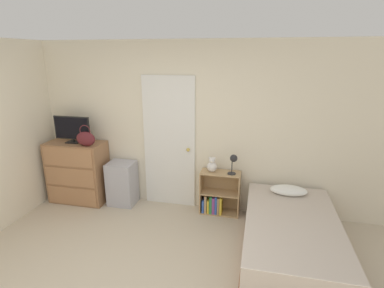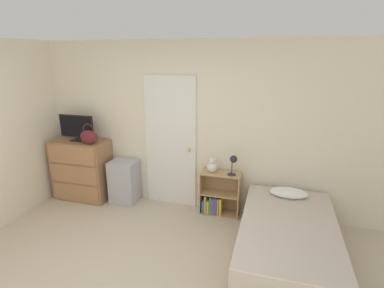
# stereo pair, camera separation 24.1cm
# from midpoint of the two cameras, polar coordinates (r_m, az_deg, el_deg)

# --- Properties ---
(wall_back) EXTENTS (10.00, 0.06, 2.55)m
(wall_back) POSITION_cam_midpoint_polar(r_m,az_deg,el_deg) (4.60, -4.60, 3.28)
(wall_back) COLOR beige
(wall_back) RESTS_ON ground_plane
(door_closed) EXTENTS (0.81, 0.09, 2.05)m
(door_closed) POSITION_cam_midpoint_polar(r_m,az_deg,el_deg) (4.64, -5.81, 0.19)
(door_closed) COLOR white
(door_closed) RESTS_ON ground_plane
(dresser) EXTENTS (0.92, 0.47, 1.00)m
(dresser) POSITION_cam_midpoint_polar(r_m,az_deg,el_deg) (5.28, -22.10, -4.95)
(dresser) COLOR #996B47
(dresser) RESTS_ON ground_plane
(tv) EXTENTS (0.60, 0.16, 0.42)m
(tv) POSITION_cam_midpoint_polar(r_m,az_deg,el_deg) (5.09, -23.15, 2.63)
(tv) COLOR black
(tv) RESTS_ON dresser
(handbag) EXTENTS (0.30, 0.13, 0.33)m
(handbag) POSITION_cam_midpoint_polar(r_m,az_deg,el_deg) (4.84, -20.94, 0.96)
(handbag) COLOR #591E23
(handbag) RESTS_ON dresser
(storage_bin) EXTENTS (0.42, 0.36, 0.70)m
(storage_bin) POSITION_cam_midpoint_polar(r_m,az_deg,el_deg) (5.01, -14.49, -7.26)
(storage_bin) COLOR #ADADB7
(storage_bin) RESTS_ON ground_plane
(bookshelf) EXTENTS (0.59, 0.27, 0.66)m
(bookshelf) POSITION_cam_midpoint_polar(r_m,az_deg,el_deg) (4.63, 3.29, -10.05)
(bookshelf) COLOR tan
(bookshelf) RESTS_ON ground_plane
(teddy_bear) EXTENTS (0.15, 0.15, 0.23)m
(teddy_bear) POSITION_cam_midpoint_polar(r_m,az_deg,el_deg) (4.44, 2.28, -4.10)
(teddy_bear) COLOR silver
(teddy_bear) RESTS_ON bookshelf
(desk_lamp) EXTENTS (0.14, 0.13, 0.30)m
(desk_lamp) POSITION_cam_midpoint_polar(r_m,az_deg,el_deg) (4.32, 6.31, -3.12)
(desk_lamp) COLOR #262628
(desk_lamp) RESTS_ON bookshelf
(bed) EXTENTS (1.11, 1.97, 0.60)m
(bed) POSITION_cam_midpoint_polar(r_m,az_deg,el_deg) (3.87, 16.56, -16.76)
(bed) COLOR brown
(bed) RESTS_ON ground_plane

